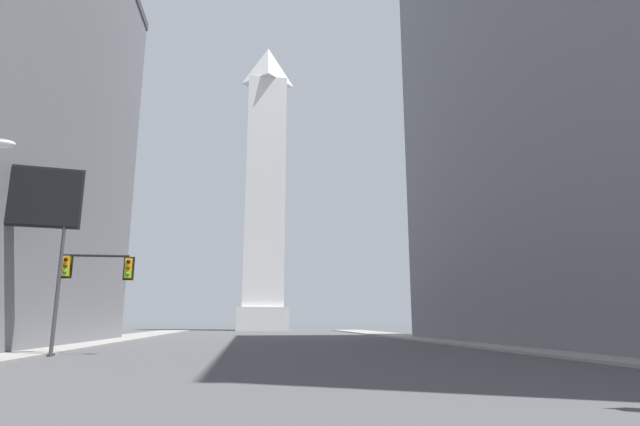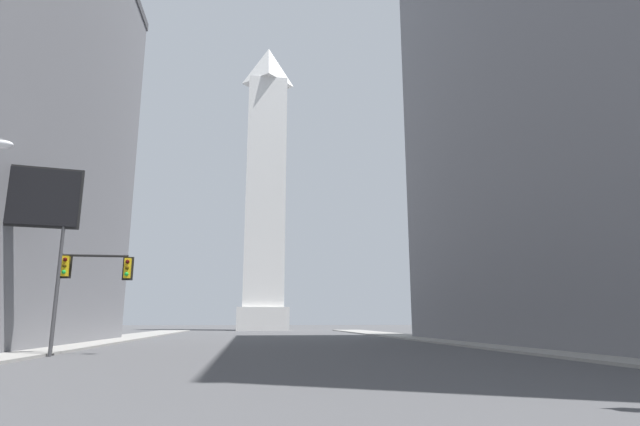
% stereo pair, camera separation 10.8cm
% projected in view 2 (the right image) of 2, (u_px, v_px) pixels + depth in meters
% --- Properties ---
extents(sidewalk_left, '(5.00, 113.37, 0.15)m').
position_uv_depth(sidewalk_left, '(47.00, 348.00, 31.86)').
color(sidewalk_left, gray).
rests_on(sidewalk_left, ground_plane).
extents(sidewalk_right, '(5.00, 113.37, 0.15)m').
position_uv_depth(sidewalk_right, '(493.00, 345.00, 35.88)').
color(sidewalk_right, gray).
rests_on(sidewalk_right, ground_plane).
extents(obelisk, '(9.42, 9.42, 57.56)m').
position_uv_depth(obelisk, '(266.00, 186.00, 98.26)').
color(obelisk, silver).
rests_on(obelisk, ground_plane).
extents(traffic_light_mid_left, '(4.06, 0.52, 5.45)m').
position_uv_depth(traffic_light_mid_left, '(84.00, 278.00, 27.46)').
color(traffic_light_mid_left, black).
rests_on(traffic_light_mid_left, ground_plane).
extents(billboard_sign, '(4.48, 1.03, 10.03)m').
position_uv_depth(billboard_sign, '(35.00, 204.00, 26.78)').
color(billboard_sign, '#3F3F42').
rests_on(billboard_sign, ground_plane).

